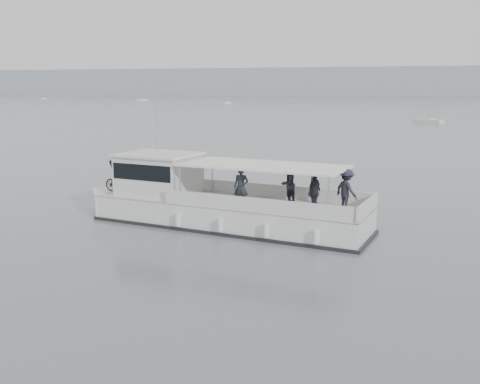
# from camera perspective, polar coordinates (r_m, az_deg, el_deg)

# --- Properties ---
(ground) EXTENTS (1400.00, 1400.00, 0.00)m
(ground) POSITION_cam_1_polar(r_m,az_deg,el_deg) (25.52, -3.55, -3.01)
(ground) COLOR slate
(ground) RESTS_ON ground
(headland) EXTENTS (1400.00, 90.00, 28.00)m
(headland) POSITION_cam_1_polar(r_m,az_deg,el_deg) (583.74, 13.30, 11.34)
(headland) COLOR #939EA8
(headland) RESTS_ON ground
(tour_boat) EXTENTS (14.41, 6.08, 6.02)m
(tour_boat) POSITION_cam_1_polar(r_m,az_deg,el_deg) (24.76, -3.73, -1.10)
(tour_boat) COLOR white
(tour_boat) RESTS_ON ground
(moored_fleet) EXTENTS (327.69, 310.80, 11.12)m
(moored_fleet) POSITION_cam_1_polar(r_m,az_deg,el_deg) (254.61, -7.15, 9.48)
(moored_fleet) COLOR white
(moored_fleet) RESTS_ON ground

